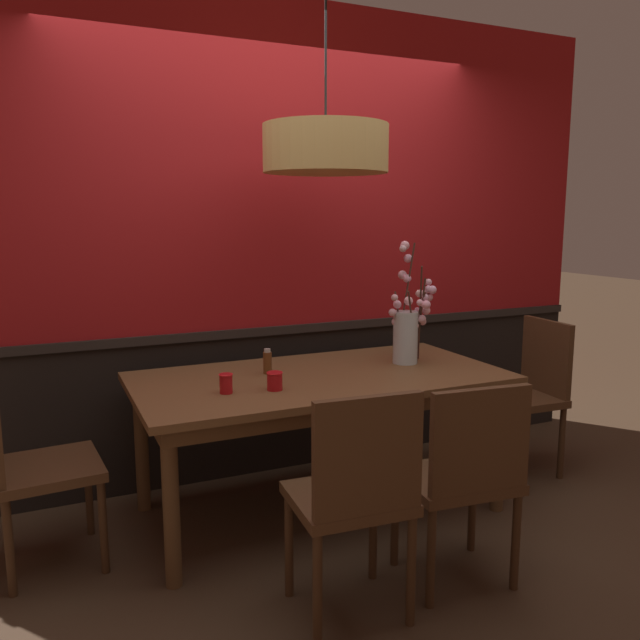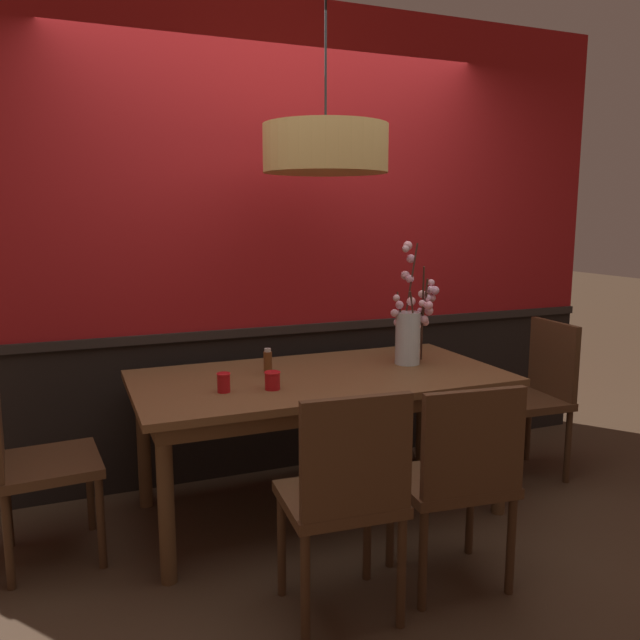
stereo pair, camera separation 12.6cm
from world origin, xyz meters
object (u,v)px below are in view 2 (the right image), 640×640
vase_with_blossoms (410,328)px  chair_near_side_right (459,474)px  candle_holder_nearer_edge (224,382)px  chair_head_east_end (537,389)px  condiment_bottle (268,361)px  chair_near_side_left (346,492)px  chair_head_west_end (29,452)px  candle_holder_nearer_center (272,380)px  chair_far_side_left (219,378)px  chair_far_side_right (316,371)px  dining_table (320,389)px  pendant_lamp (326,149)px

vase_with_blossoms → chair_near_side_right: bearing=-107.9°
candle_holder_nearer_edge → vase_with_blossoms: bearing=9.5°
chair_head_east_end → condiment_bottle: bearing=174.2°
chair_near_side_left → condiment_bottle: (0.03, 1.04, 0.27)m
chair_head_west_end → candle_holder_nearer_edge: size_ratio=10.02×
chair_head_east_end → chair_head_west_end: (-2.77, 0.04, -0.01)m
chair_head_east_end → chair_near_side_left: same height
chair_near_side_right → condiment_bottle: (-0.49, 1.02, 0.29)m
candle_holder_nearer_center → chair_head_west_end: bearing=170.1°
condiment_bottle → vase_with_blossoms: bearing=-6.2°
chair_far_side_left → vase_with_blossoms: bearing=-44.6°
chair_far_side_right → candle_holder_nearer_edge: size_ratio=10.06×
candle_holder_nearer_edge → chair_near_side_right: bearing=-43.4°
chair_head_east_end → chair_far_side_left: 1.96m
chair_far_side_left → chair_head_west_end: bearing=-139.5°
chair_head_west_end → candle_holder_nearer_edge: 0.90m
chair_head_west_end → candle_holder_nearer_edge: bearing=-9.8°
dining_table → condiment_bottle: (-0.24, 0.13, 0.14)m
chair_near_side_left → vase_with_blossoms: vase_with_blossoms is taller
chair_head_west_end → vase_with_blossoms: 1.98m
condiment_bottle → candle_holder_nearer_edge: bearing=-137.9°
vase_with_blossoms → condiment_bottle: bearing=173.8°
chair_head_east_end → candle_holder_nearer_center: chair_head_east_end is taller
chair_near_side_left → candle_holder_nearer_center: chair_near_side_left is taller
dining_table → chair_near_side_left: size_ratio=2.04×
chair_far_side_left → candle_holder_nearer_edge: (-0.21, -1.05, 0.25)m
pendant_lamp → dining_table: bearing=142.8°
chair_far_side_left → condiment_bottle: 0.83m
dining_table → chair_head_east_end: 1.40m
chair_near_side_right → pendant_lamp: bearing=105.0°
chair_near_side_left → condiment_bottle: bearing=88.6°
chair_far_side_left → condiment_bottle: bearing=-83.7°
dining_table → chair_near_side_left: (-0.26, -0.91, -0.13)m
chair_head_east_end → chair_near_side_right: 1.42m
chair_far_side_left → pendant_lamp: bearing=-69.5°
chair_near_side_left → chair_head_west_end: bearing=140.6°
dining_table → chair_far_side_left: size_ratio=1.98×
dining_table → pendant_lamp: (0.02, -0.02, 1.21)m
chair_far_side_left → vase_with_blossoms: (0.88, -0.87, 0.40)m
chair_head_east_end → chair_near_side_right: (-1.14, -0.85, -0.02)m
chair_far_side_left → candle_holder_nearer_edge: 1.10m
chair_far_side_right → condiment_bottle: bearing=-127.0°
candle_holder_nearer_center → pendant_lamp: bearing=25.6°
dining_table → chair_far_side_left: chair_far_side_left is taller
dining_table → chair_head_east_end: (1.39, -0.03, -0.14)m
dining_table → condiment_bottle: condiment_bottle is taller
chair_far_side_right → chair_far_side_left: 0.66m
candle_holder_nearer_center → pendant_lamp: 1.15m
condiment_bottle → pendant_lamp: bearing=-29.9°
chair_head_east_end → vase_with_blossoms: vase_with_blossoms is taller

